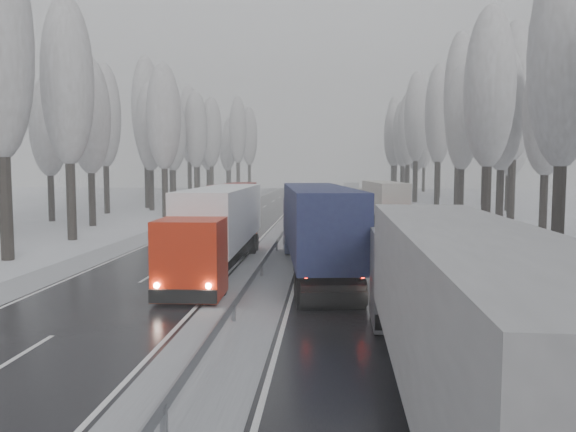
# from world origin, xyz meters

# --- Properties ---
(ground) EXTENTS (260.00, 260.00, 0.00)m
(ground) POSITION_xyz_m (0.00, 0.00, 0.00)
(ground) COLOR silver
(ground) RESTS_ON ground
(carriageway_right) EXTENTS (7.50, 200.00, 0.03)m
(carriageway_right) POSITION_xyz_m (5.25, 30.00, 0.01)
(carriageway_right) COLOR black
(carriageway_right) RESTS_ON ground
(carriageway_left) EXTENTS (7.50, 200.00, 0.03)m
(carriageway_left) POSITION_xyz_m (-5.25, 30.00, 0.01)
(carriageway_left) COLOR black
(carriageway_left) RESTS_ON ground
(median_slush) EXTENTS (3.00, 200.00, 0.04)m
(median_slush) POSITION_xyz_m (0.00, 30.00, 0.02)
(median_slush) COLOR #A1A4A9
(median_slush) RESTS_ON ground
(shoulder_right) EXTENTS (2.40, 200.00, 0.04)m
(shoulder_right) POSITION_xyz_m (10.20, 30.00, 0.02)
(shoulder_right) COLOR #A1A4A9
(shoulder_right) RESTS_ON ground
(shoulder_left) EXTENTS (2.40, 200.00, 0.04)m
(shoulder_left) POSITION_xyz_m (-10.20, 30.00, 0.02)
(shoulder_left) COLOR #A1A4A9
(shoulder_left) RESTS_ON ground
(median_guardrail) EXTENTS (0.12, 200.00, 0.76)m
(median_guardrail) POSITION_xyz_m (0.00, 29.99, 0.60)
(median_guardrail) COLOR slate
(median_guardrail) RESTS_ON ground
(tree_16) EXTENTS (3.60, 3.60, 16.53)m
(tree_16) POSITION_xyz_m (15.04, 15.67, 10.67)
(tree_16) COLOR black
(tree_16) RESTS_ON ground
(tree_18) EXTENTS (3.60, 3.60, 16.58)m
(tree_18) POSITION_xyz_m (14.51, 27.03, 10.70)
(tree_18) COLOR black
(tree_18) RESTS_ON ground
(tree_19) EXTENTS (3.60, 3.60, 14.57)m
(tree_19) POSITION_xyz_m (20.02, 31.03, 9.42)
(tree_19) COLOR black
(tree_19) RESTS_ON ground
(tree_20) EXTENTS (3.60, 3.60, 15.71)m
(tree_20) POSITION_xyz_m (17.90, 35.17, 10.14)
(tree_20) COLOR black
(tree_20) RESTS_ON ground
(tree_21) EXTENTS (3.60, 3.60, 18.62)m
(tree_21) POSITION_xyz_m (20.12, 39.17, 12.00)
(tree_21) COLOR black
(tree_21) RESTS_ON ground
(tree_22) EXTENTS (3.60, 3.60, 15.86)m
(tree_22) POSITION_xyz_m (17.02, 45.60, 10.24)
(tree_22) COLOR black
(tree_22) RESTS_ON ground
(tree_23) EXTENTS (3.60, 3.60, 13.55)m
(tree_23) POSITION_xyz_m (23.31, 49.60, 8.77)
(tree_23) COLOR black
(tree_23) RESTS_ON ground
(tree_24) EXTENTS (3.60, 3.60, 20.49)m
(tree_24) POSITION_xyz_m (17.90, 51.02, 13.19)
(tree_24) COLOR black
(tree_24) RESTS_ON ground
(tree_25) EXTENTS (3.60, 3.60, 19.44)m
(tree_25) POSITION_xyz_m (24.81, 55.02, 12.52)
(tree_25) COLOR black
(tree_25) RESTS_ON ground
(tree_26) EXTENTS (3.60, 3.60, 18.78)m
(tree_26) POSITION_xyz_m (17.56, 61.27, 12.10)
(tree_26) COLOR black
(tree_26) RESTS_ON ground
(tree_27) EXTENTS (3.60, 3.60, 17.62)m
(tree_27) POSITION_xyz_m (24.72, 65.27, 11.36)
(tree_27) COLOR black
(tree_27) RESTS_ON ground
(tree_28) EXTENTS (3.60, 3.60, 19.62)m
(tree_28) POSITION_xyz_m (16.34, 71.95, 12.64)
(tree_28) COLOR black
(tree_28) RESTS_ON ground
(tree_29) EXTENTS (3.60, 3.60, 18.11)m
(tree_29) POSITION_xyz_m (23.71, 75.95, 11.67)
(tree_29) COLOR black
(tree_29) RESTS_ON ground
(tree_30) EXTENTS (3.60, 3.60, 17.86)m
(tree_30) POSITION_xyz_m (16.56, 81.70, 11.52)
(tree_30) COLOR black
(tree_30) RESTS_ON ground
(tree_31) EXTENTS (3.60, 3.60, 18.58)m
(tree_31) POSITION_xyz_m (22.48, 85.70, 11.97)
(tree_31) COLOR black
(tree_31) RESTS_ON ground
(tree_32) EXTENTS (3.60, 3.60, 17.33)m
(tree_32) POSITION_xyz_m (16.63, 89.21, 11.18)
(tree_32) COLOR black
(tree_32) RESTS_ON ground
(tree_33) EXTENTS (3.60, 3.60, 14.33)m
(tree_33) POSITION_xyz_m (19.77, 93.21, 9.26)
(tree_33) COLOR black
(tree_33) RESTS_ON ground
(tree_34) EXTENTS (3.60, 3.60, 17.63)m
(tree_34) POSITION_xyz_m (15.73, 96.32, 11.37)
(tree_34) COLOR black
(tree_34) RESTS_ON ground
(tree_35) EXTENTS (3.60, 3.60, 18.25)m
(tree_35) POSITION_xyz_m (24.94, 100.32, 11.77)
(tree_35) COLOR black
(tree_35) RESTS_ON ground
(tree_36) EXTENTS (3.60, 3.60, 20.23)m
(tree_36) POSITION_xyz_m (17.04, 106.16, 13.02)
(tree_36) COLOR black
(tree_36) RESTS_ON ground
(tree_37) EXTENTS (3.60, 3.60, 16.37)m
(tree_37) POSITION_xyz_m (24.02, 110.16, 10.56)
(tree_37) COLOR black
(tree_37) RESTS_ON ground
(tree_38) EXTENTS (3.60, 3.60, 17.97)m
(tree_38) POSITION_xyz_m (18.73, 116.73, 11.59)
(tree_38) COLOR black
(tree_38) RESTS_ON ground
(tree_39) EXTENTS (3.60, 3.60, 16.19)m
(tree_39) POSITION_xyz_m (21.55, 120.73, 10.45)
(tree_39) COLOR black
(tree_39) RESTS_ON ground
(tree_58) EXTENTS (3.60, 3.60, 17.21)m
(tree_58) POSITION_xyz_m (-15.13, 24.57, 11.10)
(tree_58) COLOR black
(tree_58) RESTS_ON ground
(tree_60) EXTENTS (3.60, 3.60, 14.84)m
(tree_60) POSITION_xyz_m (-17.75, 34.20, 9.59)
(tree_60) COLOR black
(tree_60) RESTS_ON ground
(tree_61) EXTENTS (3.60, 3.60, 13.95)m
(tree_61) POSITION_xyz_m (-23.52, 38.20, 9.02)
(tree_61) COLOR black
(tree_61) RESTS_ON ground
(tree_62) EXTENTS (3.60, 3.60, 16.04)m
(tree_62) POSITION_xyz_m (-13.94, 43.73, 10.36)
(tree_62) COLOR black
(tree_62) RESTS_ON ground
(tree_63) EXTENTS (3.60, 3.60, 16.88)m
(tree_63) POSITION_xyz_m (-21.85, 47.73, 10.89)
(tree_63) COLOR black
(tree_63) RESTS_ON ground
(tree_64) EXTENTS (3.60, 3.60, 15.42)m
(tree_64) POSITION_xyz_m (-18.26, 52.71, 9.96)
(tree_64) COLOR black
(tree_64) RESTS_ON ground
(tree_65) EXTENTS (3.60, 3.60, 19.48)m
(tree_65) POSITION_xyz_m (-20.05, 56.71, 12.55)
(tree_65) COLOR black
(tree_65) RESTS_ON ground
(tree_66) EXTENTS (3.60, 3.60, 15.23)m
(tree_66) POSITION_xyz_m (-18.16, 62.35, 9.84)
(tree_66) COLOR black
(tree_66) RESTS_ON ground
(tree_67) EXTENTS (3.60, 3.60, 17.09)m
(tree_67) POSITION_xyz_m (-19.54, 66.35, 11.03)
(tree_67) COLOR black
(tree_67) RESTS_ON ground
(tree_68) EXTENTS (3.60, 3.60, 16.65)m
(tree_68) POSITION_xyz_m (-16.58, 69.11, 10.75)
(tree_68) COLOR black
(tree_68) RESTS_ON ground
(tree_69) EXTENTS (3.60, 3.60, 19.35)m
(tree_69) POSITION_xyz_m (-21.42, 73.11, 12.46)
(tree_69) COLOR black
(tree_69) RESTS_ON ground
(tree_70) EXTENTS (3.60, 3.60, 17.09)m
(tree_70) POSITION_xyz_m (-16.33, 79.19, 11.03)
(tree_70) COLOR black
(tree_70) RESTS_ON ground
(tree_71) EXTENTS (3.60, 3.60, 19.61)m
(tree_71) POSITION_xyz_m (-21.09, 83.19, 12.63)
(tree_71) COLOR black
(tree_71) RESTS_ON ground
(tree_72) EXTENTS (3.60, 3.60, 15.11)m
(tree_72) POSITION_xyz_m (-18.93, 88.54, 9.76)
(tree_72) COLOR black
(tree_72) RESTS_ON ground
(tree_73) EXTENTS (3.60, 3.60, 17.22)m
(tree_73) POSITION_xyz_m (-21.82, 92.54, 11.11)
(tree_73) COLOR black
(tree_73) RESTS_ON ground
(tree_74) EXTENTS (3.60, 3.60, 19.68)m
(tree_74) POSITION_xyz_m (-15.07, 99.33, 12.67)
(tree_74) COLOR black
(tree_74) RESTS_ON ground
(tree_75) EXTENTS (3.60, 3.60, 18.60)m
(tree_75) POSITION_xyz_m (-24.20, 103.33, 11.99)
(tree_75) COLOR black
(tree_75) RESTS_ON ground
(tree_76) EXTENTS (3.60, 3.60, 18.55)m
(tree_76) POSITION_xyz_m (-14.05, 108.72, 11.95)
(tree_76) COLOR black
(tree_76) RESTS_ON ground
(tree_77) EXTENTS (3.60, 3.60, 14.32)m
(tree_77) POSITION_xyz_m (-19.66, 112.72, 9.26)
(tree_77) COLOR black
(tree_77) RESTS_ON ground
(tree_78) EXTENTS (3.60, 3.60, 19.55)m
(tree_78) POSITION_xyz_m (-17.56, 115.31, 12.59)
(tree_78) COLOR black
(tree_78) RESTS_ON ground
(tree_79) EXTENTS (3.60, 3.60, 17.07)m
(tree_79) POSITION_xyz_m (-20.33, 119.31, 11.01)
(tree_79) COLOR black
(tree_79) RESTS_ON ground
(truck_grey_tarp) EXTENTS (2.82, 15.92, 4.07)m
(truck_grey_tarp) POSITION_xyz_m (5.65, -3.01, 2.37)
(truck_grey_tarp) COLOR #57565C
(truck_grey_tarp) RESTS_ON ground
(truck_blue_box) EXTENTS (4.39, 16.80, 4.27)m
(truck_blue_box) POSITION_xyz_m (2.53, 12.78, 2.49)
(truck_blue_box) COLOR navy
(truck_blue_box) RESTS_ON ground
(truck_cream_box) EXTENTS (3.44, 15.22, 3.87)m
(truck_cream_box) POSITION_xyz_m (8.21, 39.02, 2.26)
(truck_cream_box) COLOR #A8A395
(truck_cream_box) RESTS_ON ground
(box_truck_distant) EXTENTS (2.82, 7.70, 2.82)m
(box_truck_distant) POSITION_xyz_m (7.10, 78.86, 1.44)
(box_truck_distant) COLOR silver
(box_truck_distant) RESTS_ON ground
(truck_red_white) EXTENTS (2.83, 16.11, 4.12)m
(truck_red_white) POSITION_xyz_m (-2.30, 13.71, 2.40)
(truck_red_white) COLOR #B21F09
(truck_red_white) RESTS_ON ground
(truck_red_red) EXTENTS (2.81, 14.43, 3.68)m
(truck_red_red) POSITION_xyz_m (-5.58, 36.10, 2.15)
(truck_red_red) COLOR red
(truck_red_red) RESTS_ON ground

